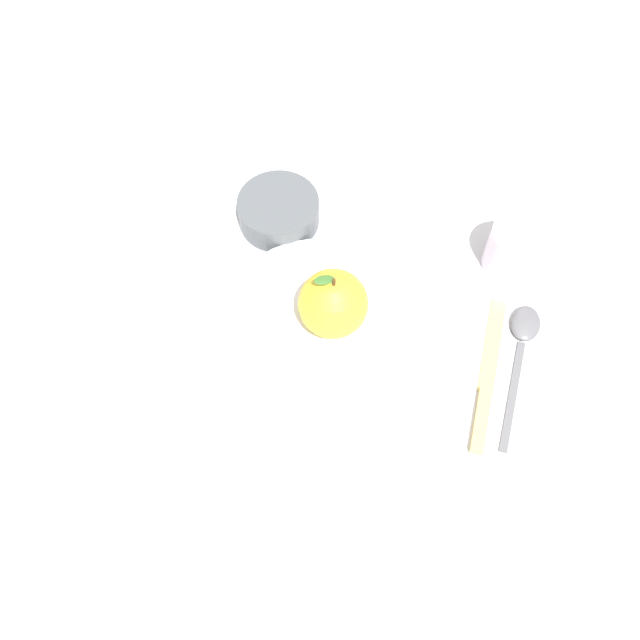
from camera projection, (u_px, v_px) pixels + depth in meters
name	position (u px, v px, depth m)	size (l,w,h in m)	color
ground_plane	(350.00, 342.00, 0.78)	(2.40, 2.40, 0.00)	silver
dinner_plate	(320.00, 324.00, 0.78)	(0.23, 0.23, 0.02)	white
apple	(333.00, 304.00, 0.74)	(0.08, 0.08, 0.09)	gold
side_bowl	(278.00, 209.00, 0.85)	(0.10, 0.10, 0.04)	#4C5156
cup	(516.00, 248.00, 0.80)	(0.07, 0.07, 0.06)	silver
knife	(486.00, 387.00, 0.75)	(0.05, 0.19, 0.01)	#D8B766
spoon	(523.00, 340.00, 0.78)	(0.06, 0.19, 0.01)	#59595E
linen_napkin	(191.00, 332.00, 0.79)	(0.14, 0.18, 0.00)	silver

